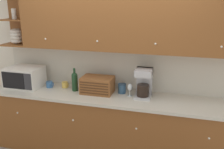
{
  "coord_description": "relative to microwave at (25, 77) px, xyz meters",
  "views": [
    {
      "loc": [
        0.88,
        -3.41,
        2.17
      ],
      "look_at": [
        0.0,
        -0.22,
        1.18
      ],
      "focal_mm": 40.0,
      "sensor_mm": 36.0,
      "label": 1
    }
  ],
  "objects": [
    {
      "name": "bread_box",
      "position": [
        1.15,
        0.04,
        -0.04
      ],
      "size": [
        0.44,
        0.3,
        0.23
      ],
      "color": "brown",
      "rests_on": "counter_unit"
    },
    {
      "name": "ground_plane",
      "position": [
        1.35,
        0.3,
        -1.06
      ],
      "size": [
        24.0,
        24.0,
        0.0
      ],
      "primitive_type": "plane",
      "color": "slate"
    },
    {
      "name": "backsplash_panel",
      "position": [
        1.35,
        0.3,
        0.15
      ],
      "size": [
        3.44,
        0.01,
        0.61
      ],
      "color": "beige",
      "rests_on": "counter_unit"
    },
    {
      "name": "wine_glass",
      "position": [
        1.61,
        0.03,
        -0.03
      ],
      "size": [
        0.07,
        0.07,
        0.18
      ],
      "color": "silver",
      "rests_on": "counter_unit"
    },
    {
      "name": "mug",
      "position": [
        0.38,
        0.07,
        -0.11
      ],
      "size": [
        0.11,
        0.1,
        0.09
      ],
      "color": "#38669E",
      "rests_on": "counter_unit"
    },
    {
      "name": "microwave",
      "position": [
        0.0,
        0.0,
        0.0
      ],
      "size": [
        0.51,
        0.4,
        0.3
      ],
      "color": "silver",
      "rests_on": "counter_unit"
    },
    {
      "name": "coffee_maker",
      "position": [
        1.79,
        0.05,
        0.05
      ],
      "size": [
        0.22,
        0.24,
        0.4
      ],
      "color": "#B7B7BC",
      "rests_on": "counter_unit"
    },
    {
      "name": "storage_canister",
      "position": [
        1.48,
        0.12,
        -0.08
      ],
      "size": [
        0.12,
        0.12,
        0.14
      ],
      "color": "#33567A",
      "rests_on": "counter_unit"
    },
    {
      "name": "counter_unit",
      "position": [
        1.35,
        -0.01,
        -0.6
      ],
      "size": [
        3.46,
        0.66,
        0.91
      ],
      "color": "brown",
      "rests_on": "ground_plane"
    },
    {
      "name": "mug_blue_second",
      "position": [
        0.6,
        0.12,
        -0.11
      ],
      "size": [
        0.1,
        0.09,
        0.09
      ],
      "color": "gold",
      "rests_on": "counter_unit"
    },
    {
      "name": "upper_cabinets",
      "position": [
        1.51,
        0.14,
        0.85
      ],
      "size": [
        3.44,
        0.35,
        0.79
      ],
      "color": "brown",
      "rests_on": "backsplash_panel"
    },
    {
      "name": "wall_back",
      "position": [
        1.35,
        0.33,
        0.24
      ],
      "size": [
        5.84,
        0.06,
        2.6
      ],
      "color": "silver",
      "rests_on": "ground_plane"
    },
    {
      "name": "wine_bottle",
      "position": [
        0.8,
        0.03,
        0.0
      ],
      "size": [
        0.09,
        0.09,
        0.34
      ],
      "color": "#19381E",
      "rests_on": "counter_unit"
    }
  ]
}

